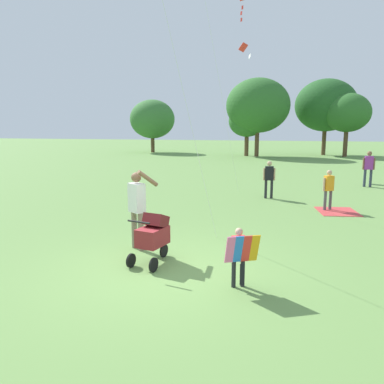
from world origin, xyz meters
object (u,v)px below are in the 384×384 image
at_px(person_red_shirt, 269,176).
at_px(picnic_blanket, 337,212).
at_px(child_with_butterfly_kite, 239,252).
at_px(stroller, 153,234).
at_px(person_sitting_far, 369,166).
at_px(person_adult_flyer, 137,203).
at_px(person_couple_left, 329,187).

height_order(person_red_shirt, picnic_blanket, person_red_shirt).
distance_m(child_with_butterfly_kite, picnic_blanket, 6.95).
relative_size(stroller, person_red_shirt, 0.80).
height_order(stroller, person_sitting_far, person_sitting_far).
xyz_separation_m(child_with_butterfly_kite, person_sitting_far, (4.60, 11.93, 0.31)).
height_order(person_adult_flyer, person_sitting_far, person_adult_flyer).
relative_size(person_adult_flyer, person_couple_left, 1.38).
height_order(person_adult_flyer, person_red_shirt, person_adult_flyer).
bearing_deg(child_with_butterfly_kite, person_adult_flyer, 146.31).
xyz_separation_m(stroller, picnic_blanket, (4.32, 5.62, -0.60)).
xyz_separation_m(person_adult_flyer, stroller, (0.61, -0.78, -0.43)).
xyz_separation_m(person_adult_flyer, person_sitting_far, (6.99, 10.34, -0.11)).
height_order(child_with_butterfly_kite, stroller, child_with_butterfly_kite).
relative_size(person_adult_flyer, stroller, 1.61).
bearing_deg(person_sitting_far, person_red_shirt, -139.26).
bearing_deg(person_sitting_far, picnic_blanket, -110.47).
bearing_deg(person_red_shirt, stroller, -105.92).
relative_size(stroller, person_sitting_far, 0.71).
distance_m(person_adult_flyer, person_red_shirt, 7.23).
bearing_deg(person_sitting_far, person_couple_left, -113.79).
height_order(child_with_butterfly_kite, person_adult_flyer, person_adult_flyer).
bearing_deg(person_adult_flyer, person_sitting_far, 55.96).
bearing_deg(child_with_butterfly_kite, person_couple_left, 71.17).
height_order(stroller, picnic_blanket, stroller).
relative_size(child_with_butterfly_kite, stroller, 0.93).
xyz_separation_m(stroller, person_red_shirt, (2.13, 7.46, 0.22)).
distance_m(stroller, person_sitting_far, 12.83).
bearing_deg(stroller, person_red_shirt, 74.08).
bearing_deg(person_couple_left, person_adult_flyer, -132.75).
bearing_deg(person_red_shirt, person_sitting_far, 40.74).
height_order(stroller, person_couple_left, person_couple_left).
distance_m(child_with_butterfly_kite, person_adult_flyer, 2.90).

